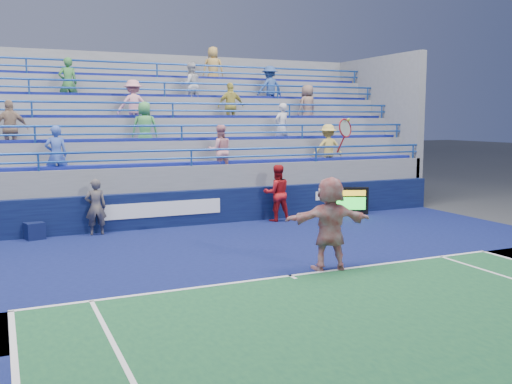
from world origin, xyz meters
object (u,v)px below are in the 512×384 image
serve_speed_board (348,201)px  judge_chair (34,230)px  ball_girl (277,193)px  tennis_player (330,223)px  line_judge (96,207)px

serve_speed_board → judge_chair: 10.21m
ball_girl → tennis_player: bearing=83.1°
serve_speed_board → judge_chair: bearing=179.4°
judge_chair → ball_girl: size_ratio=0.47×
serve_speed_board → line_judge: bearing=-179.9°
serve_speed_board → line_judge: line_judge is taller
judge_chair → tennis_player: tennis_player is taller
tennis_player → serve_speed_board: bearing=53.5°
serve_speed_board → tennis_player: bearing=-126.5°
line_judge → ball_girl: size_ratio=0.88×
judge_chair → line_judge: line_judge is taller
judge_chair → ball_girl: 7.42m
serve_speed_board → ball_girl: bearing=-177.9°
tennis_player → ball_girl: tennis_player is taller
tennis_player → line_judge: (-4.10, 5.99, -0.23)m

